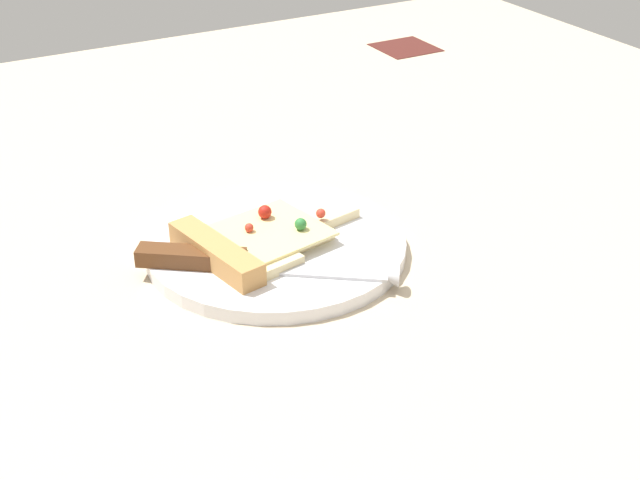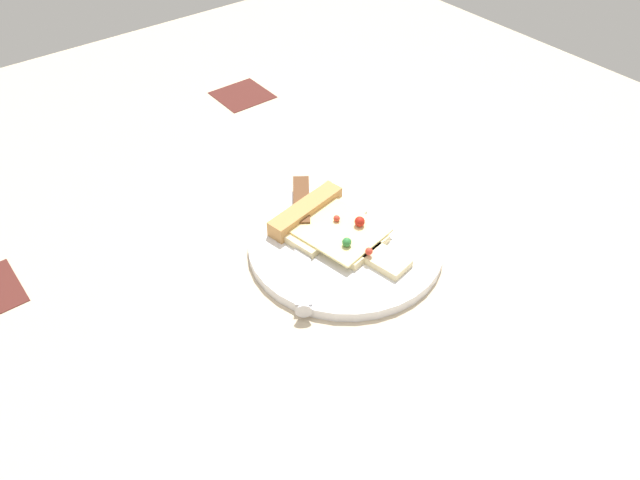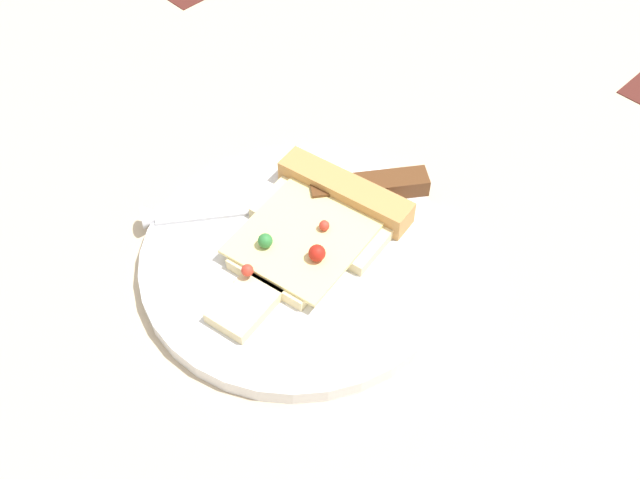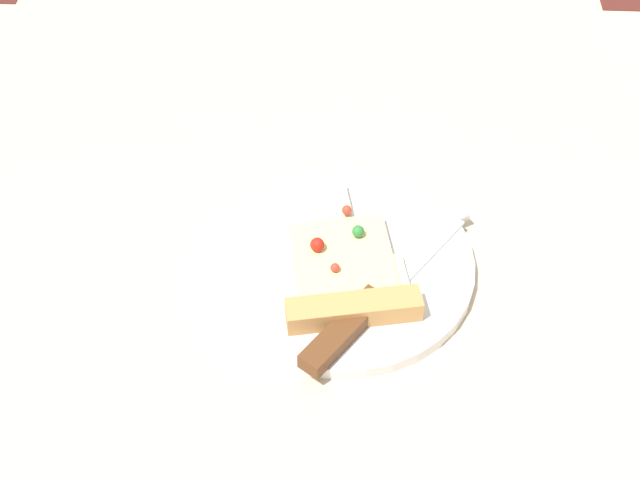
# 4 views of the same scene
# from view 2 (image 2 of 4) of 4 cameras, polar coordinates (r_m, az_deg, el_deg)

# --- Properties ---
(ground_plane) EXTENTS (1.59, 1.59, 0.03)m
(ground_plane) POSITION_cam_2_polar(r_m,az_deg,el_deg) (0.77, -2.30, -4.08)
(ground_plane) COLOR #C6B293
(ground_plane) RESTS_ON ground
(plate) EXTENTS (0.25, 0.25, 0.01)m
(plate) POSITION_cam_2_polar(r_m,az_deg,el_deg) (0.79, 2.44, -0.44)
(plate) COLOR silver
(plate) RESTS_ON ground_plane
(pizza_slice) EXTENTS (0.19, 0.13, 0.03)m
(pizza_slice) POSITION_cam_2_polar(r_m,az_deg,el_deg) (0.79, 1.04, 1.18)
(pizza_slice) COLOR beige
(pizza_slice) RESTS_ON plate
(knife) EXTENTS (0.21, 0.16, 0.02)m
(knife) POSITION_cam_2_polar(r_m,az_deg,el_deg) (0.80, -1.69, 1.32)
(knife) COLOR silver
(knife) RESTS_ON plate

